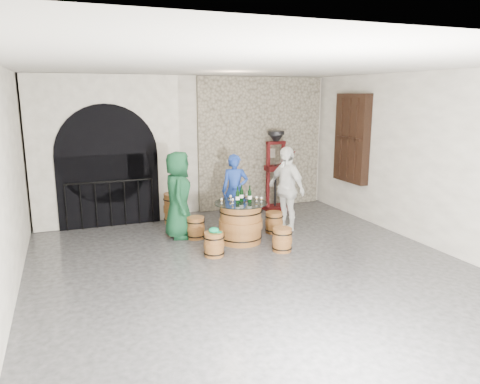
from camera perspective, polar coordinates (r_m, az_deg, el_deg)
name	(u,v)px	position (r m, az deg, el deg)	size (l,w,h in m)	color
ground	(256,271)	(7.42, 1.96, -9.88)	(8.00, 8.00, 0.00)	#29292B
wall_back	(189,146)	(10.74, -6.41, 5.78)	(8.00, 8.00, 0.00)	silver
wall_front	(471,260)	(3.76, 26.98, -7.63)	(8.00, 8.00, 0.00)	silver
wall_left	(2,190)	(6.48, -27.72, 0.20)	(8.00, 8.00, 0.00)	silver
wall_right	(434,161)	(8.94, 23.19, 3.58)	(8.00, 8.00, 0.00)	silver
ceiling	(257,65)	(6.89, 2.16, 15.61)	(8.00, 8.00, 0.00)	beige
stone_facing_panel	(261,143)	(11.27, 2.60, 6.14)	(3.20, 0.12, 3.18)	gray
arched_opening	(106,152)	(10.16, -16.46, 4.89)	(3.10, 0.60, 3.19)	silver
shuttered_window	(352,138)	(10.68, 13.83, 6.55)	(0.23, 1.10, 2.00)	black
barrel_table	(241,222)	(8.69, 0.09, -3.84)	(1.01, 1.01, 0.78)	#935C2A
barrel_stool_left	(196,228)	(8.99, -5.59, -4.50)	(0.38, 0.38, 0.43)	#935C2A
barrel_stool_far	(236,218)	(9.61, -0.54, -3.34)	(0.38, 0.38, 0.43)	#935C2A
barrel_stool_right	(274,222)	(9.34, 4.30, -3.83)	(0.38, 0.38, 0.43)	#935C2A
barrel_stool_near_right	(282,240)	(8.28, 5.31, -5.98)	(0.38, 0.38, 0.43)	#935C2A
barrel_stool_near_left	(214,244)	(8.01, -3.28, -6.58)	(0.38, 0.38, 0.43)	#935C2A
green_cap	(214,230)	(7.93, -3.27, -4.82)	(0.23, 0.18, 0.10)	#0C8C56
person_green	(178,195)	(8.95, -7.75, -0.37)	(0.84, 0.55, 1.72)	#134426
person_blue	(235,191)	(9.64, -0.65, 0.15)	(0.57, 0.37, 1.55)	#1C3B9B
person_white	(286,189)	(9.42, 5.80, 0.42)	(1.02, 0.43, 1.75)	white
wine_bottle_left	(238,196)	(8.50, -0.30, -0.56)	(0.08, 0.08, 0.32)	black
wine_bottle_center	(250,196)	(8.56, 1.23, -0.47)	(0.08, 0.08, 0.32)	black
wine_bottle_right	(242,195)	(8.66, 0.19, -0.33)	(0.08, 0.08, 0.32)	black
tasting_glass_a	(233,201)	(8.50, -0.93, -1.13)	(0.05, 0.05, 0.10)	#AF7422
tasting_glass_b	(257,199)	(8.66, 2.09, -0.89)	(0.05, 0.05, 0.10)	#AF7422
tasting_glass_c	(231,198)	(8.78, -1.20, -0.71)	(0.05, 0.05, 0.10)	#AF7422
tasting_glass_d	(246,196)	(8.89, 0.81, -0.54)	(0.05, 0.05, 0.10)	#AF7422
tasting_glass_e	(261,199)	(8.63, 2.70, -0.94)	(0.05, 0.05, 0.10)	#AF7422
tasting_glass_f	(222,201)	(8.52, -2.33, -1.11)	(0.05, 0.05, 0.10)	#AF7422
side_barrel	(175,208)	(10.07, -8.17, -2.04)	(0.50, 0.50, 0.67)	#935C2A
corking_press	(276,165)	(11.00, 4.50, 3.45)	(0.80, 0.45, 1.93)	#4E0D0D
control_box	(271,153)	(11.33, 3.91, 4.89)	(0.18, 0.10, 0.22)	silver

